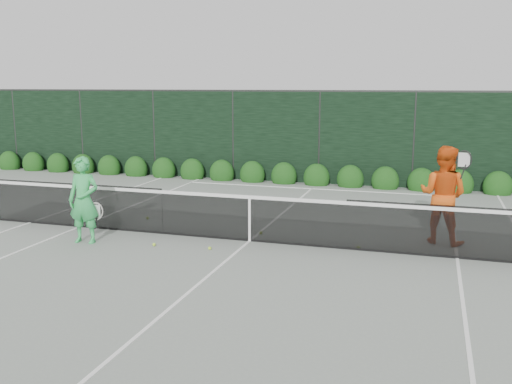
% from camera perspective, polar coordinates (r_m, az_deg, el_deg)
% --- Properties ---
extents(ground, '(80.00, 80.00, 0.00)m').
position_cam_1_polar(ground, '(11.99, -0.63, -4.95)').
color(ground, gray).
rests_on(ground, ground).
extents(tennis_net, '(12.90, 0.10, 1.07)m').
position_cam_1_polar(tennis_net, '(11.86, -0.75, -2.46)').
color(tennis_net, black).
rests_on(tennis_net, ground).
extents(player_woman, '(0.69, 0.49, 1.79)m').
position_cam_1_polar(player_woman, '(12.23, -16.84, -0.78)').
color(player_woman, '#36BA5B').
rests_on(player_woman, ground).
extents(player_man, '(1.18, 1.05, 2.02)m').
position_cam_1_polar(player_man, '(12.27, 18.20, -0.27)').
color(player_man, '#E25313').
rests_on(player_man, ground).
extents(court_lines, '(11.03, 23.83, 0.01)m').
position_cam_1_polar(court_lines, '(11.98, -0.63, -4.92)').
color(court_lines, white).
rests_on(court_lines, ground).
extents(windscreen_fence, '(32.00, 21.07, 3.06)m').
position_cam_1_polar(windscreen_fence, '(9.16, -5.84, -0.16)').
color(windscreen_fence, black).
rests_on(windscreen_fence, ground).
extents(hedge_row, '(31.66, 0.65, 0.94)m').
position_cam_1_polar(hedge_row, '(18.72, 6.07, 1.42)').
color(hedge_row, '#123C10').
rests_on(hedge_row, ground).
extents(tennis_balls, '(5.31, 2.14, 0.07)m').
position_cam_1_polar(tennis_balls, '(12.19, -3.30, -4.53)').
color(tennis_balls, '#AEDE31').
rests_on(tennis_balls, ground).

